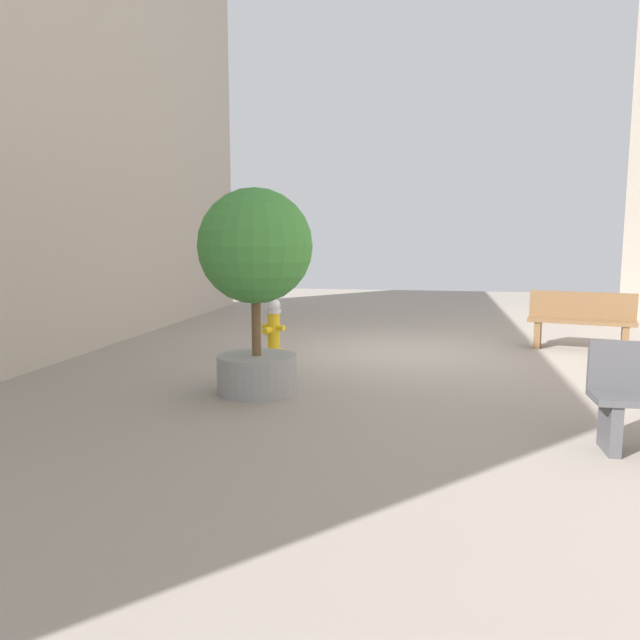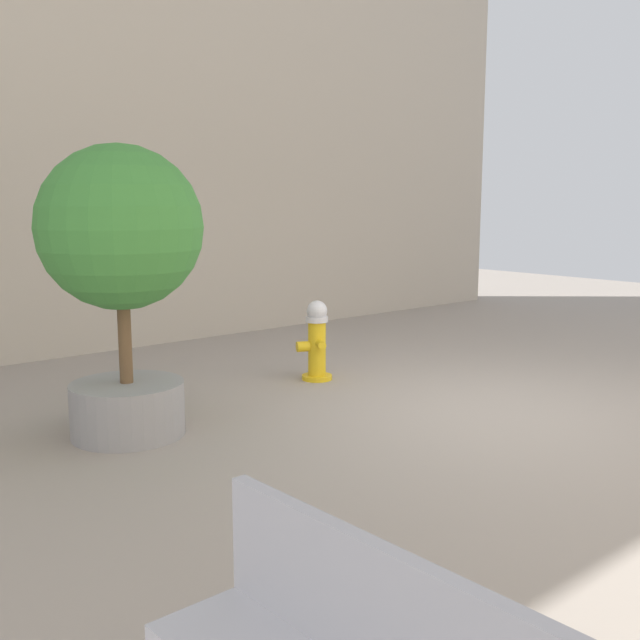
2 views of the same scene
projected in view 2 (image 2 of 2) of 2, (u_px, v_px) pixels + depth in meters
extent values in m
plane|color=gray|center=(492.00, 411.00, 6.98)|extent=(23.40, 23.40, 0.00)
cylinder|color=gold|center=(317.00, 377.00, 8.22)|extent=(0.34, 0.34, 0.05)
cylinder|color=gold|center=(317.00, 349.00, 8.17)|extent=(0.20, 0.20, 0.60)
cylinder|color=silver|center=(317.00, 319.00, 8.11)|extent=(0.25, 0.25, 0.06)
sphere|color=silver|center=(317.00, 311.00, 8.10)|extent=(0.23, 0.23, 0.23)
cylinder|color=gold|center=(321.00, 345.00, 8.02)|extent=(0.15, 0.13, 0.09)
cylinder|color=gold|center=(313.00, 340.00, 8.29)|extent=(0.15, 0.13, 0.09)
cylinder|color=gold|center=(303.00, 346.00, 8.12)|extent=(0.16, 0.17, 0.12)
cube|color=#4C4C51|center=(396.00, 621.00, 2.22)|extent=(1.62, 0.08, 0.44)
cylinder|color=gray|center=(128.00, 409.00, 6.25)|extent=(0.95, 0.95, 0.46)
cylinder|color=brown|center=(125.00, 330.00, 6.14)|extent=(0.11, 0.11, 0.89)
sphere|color=#3D8438|center=(120.00, 227.00, 6.00)|extent=(1.35, 1.35, 1.35)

